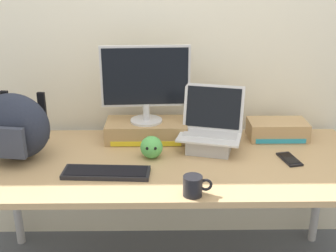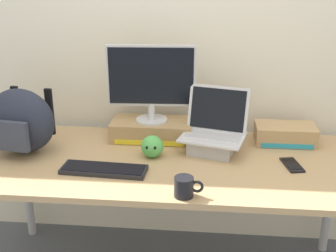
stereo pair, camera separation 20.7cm
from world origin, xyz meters
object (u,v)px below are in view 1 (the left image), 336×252
toner_box_yellow (146,130)px  plush_toy (151,147)px  desktop_monitor (146,82)px  messenger_backpack (14,127)px  cell_phone (289,159)px  external_keyboard (106,172)px  coffee_mug (193,186)px  toner_box_cyan (277,130)px  open_laptop (210,137)px

toner_box_yellow → plush_toy: (0.03, -0.24, 0.00)m
desktop_monitor → messenger_backpack: bearing=-162.5°
messenger_backpack → cell_phone: size_ratio=2.31×
toner_box_yellow → desktop_monitor: bearing=-86.1°
desktop_monitor → plush_toy: (0.03, -0.24, -0.27)m
external_keyboard → plush_toy: (0.21, 0.19, 0.05)m
coffee_mug → toner_box_cyan: 0.81m
desktop_monitor → coffee_mug: (0.22, -0.62, -0.28)m
desktop_monitor → messenger_backpack: (-0.64, -0.24, -0.16)m
toner_box_cyan → desktop_monitor: bearing=-179.5°
external_keyboard → cell_phone: 0.90m
desktop_monitor → coffee_mug: size_ratio=3.81×
open_laptop → external_keyboard: size_ratio=0.90×
external_keyboard → toner_box_cyan: bearing=29.0°
messenger_backpack → cell_phone: (1.36, -0.05, -0.16)m
cell_phone → open_laptop: bearing=147.7°
coffee_mug → plush_toy: plush_toy is taller
messenger_backpack → plush_toy: bearing=8.3°
toner_box_cyan → toner_box_yellow: bearing=-179.6°
plush_toy → toner_box_yellow: bearing=97.7°
messenger_backpack → plush_toy: 0.68m
desktop_monitor → plush_toy: 0.37m
cell_phone → toner_box_cyan: bearing=76.6°
messenger_backpack → toner_box_yellow: bearing=29.2°
cell_phone → desktop_monitor: bearing=146.8°
coffee_mug → plush_toy: bearing=116.1°
cell_phone → external_keyboard: bearing=177.5°
desktop_monitor → coffee_mug: 0.72m
messenger_backpack → open_laptop: bearing=14.4°
desktop_monitor → open_laptop: size_ratio=1.29×
messenger_backpack → coffee_mug: size_ratio=3.10×
desktop_monitor → open_laptop: 0.45m
desktop_monitor → cell_phone: 0.84m
toner_box_yellow → desktop_monitor: desktop_monitor is taller
external_keyboard → cell_phone: bearing=12.4°
cell_phone → plush_toy: size_ratio=1.47×
messenger_backpack → cell_phone: bearing=6.7°
toner_box_yellow → plush_toy: 0.25m
plush_toy → open_laptop: bearing=18.6°
external_keyboard → coffee_mug: (0.39, -0.19, 0.03)m
plush_toy → toner_box_cyan: (0.70, 0.25, -0.01)m
toner_box_cyan → cell_phone: bearing=-91.8°
desktop_monitor → messenger_backpack: 0.70m
external_keyboard → messenger_backpack: messenger_backpack is taller
toner_box_yellow → plush_toy: bearing=-82.3°
coffee_mug → toner_box_cyan: (0.51, 0.63, 0.01)m
plush_toy → desktop_monitor: bearing=97.8°
external_keyboard → toner_box_cyan: toner_box_cyan is taller
cell_phone → toner_box_cyan: 0.29m
open_laptop → coffee_mug: bearing=-89.3°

